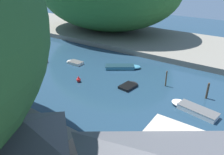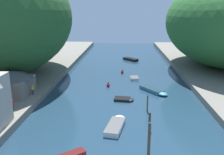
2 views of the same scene
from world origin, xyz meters
name	(u,v)px [view 1 (image 1 of 2)]	position (x,y,z in m)	size (l,w,h in m)	color
water_surface	(82,74)	(0.00, 30.00, 0.00)	(130.00, 130.00, 0.00)	#1E384C
right_bank	(145,39)	(24.06, 30.00, 0.54)	(22.00, 120.00, 1.09)	slate
boathouse_shed	(29,142)	(-17.68, 19.69, 3.18)	(5.85, 6.86, 4.04)	slate
boat_mid_channel	(129,86)	(0.56, 20.75, 0.20)	(3.43, 2.21, 0.40)	black
boat_near_quay	(74,62)	(2.66, 34.28, 0.25)	(1.78, 3.40, 0.51)	silver
boat_far_right_bank	(192,108)	(-0.49, 11.01, 0.33)	(2.83, 6.19, 0.66)	white
boat_open_rowboat	(7,44)	(1.92, 55.27, 0.35)	(5.19, 5.59, 0.71)	black
boat_red_skiff	(124,67)	(6.04, 25.12, 0.32)	(5.12, 6.23, 0.65)	teal
mooring_post_second	(208,91)	(3.67, 10.27, 1.22)	(0.29, 0.29, 2.42)	#4C3D2D
mooring_post_middle	(166,78)	(3.94, 16.34, 1.28)	(0.21, 0.21, 2.54)	brown
channel_buoy_near	(79,80)	(-2.64, 28.24, 0.41)	(0.70, 0.70, 1.04)	red
channel_buoy_far	(46,61)	(0.00, 39.05, 0.40)	(0.68, 0.68, 1.02)	red
person_on_quay	(59,131)	(-14.48, 19.75, 2.07)	(0.30, 0.42, 1.69)	#282D3D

